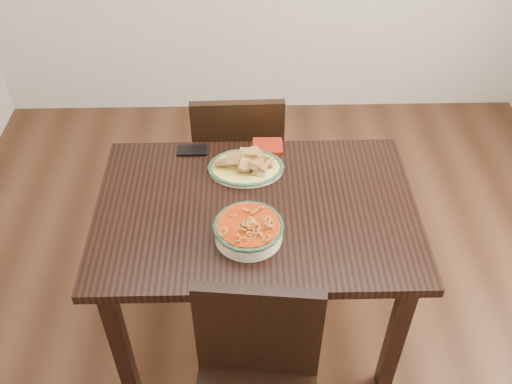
{
  "coord_description": "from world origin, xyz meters",
  "views": [
    {
      "loc": [
        -0.13,
        -1.63,
        2.28
      ],
      "look_at": [
        -0.09,
        -0.03,
        0.81
      ],
      "focal_mm": 40.0,
      "sensor_mm": 36.0,
      "label": 1
    }
  ],
  "objects_px": {
    "dining_table": "(256,224)",
    "chair_far": "(238,157)",
    "fish_plate": "(246,162)",
    "noodle_bowl": "(249,228)",
    "smartphone": "(192,150)"
  },
  "relations": [
    {
      "from": "dining_table",
      "to": "fish_plate",
      "type": "relative_size",
      "value": 4.05
    },
    {
      "from": "smartphone",
      "to": "chair_far",
      "type": "bearing_deg",
      "value": 53.71
    },
    {
      "from": "dining_table",
      "to": "chair_far",
      "type": "distance_m",
      "value": 0.64
    },
    {
      "from": "chair_far",
      "to": "smartphone",
      "type": "relative_size",
      "value": 6.87
    },
    {
      "from": "chair_far",
      "to": "fish_plate",
      "type": "distance_m",
      "value": 0.5
    },
    {
      "from": "chair_far",
      "to": "smartphone",
      "type": "bearing_deg",
      "value": 52.65
    },
    {
      "from": "fish_plate",
      "to": "smartphone",
      "type": "xyz_separation_m",
      "value": [
        -0.23,
        0.13,
        -0.04
      ]
    },
    {
      "from": "chair_far",
      "to": "noodle_bowl",
      "type": "relative_size",
      "value": 3.45
    },
    {
      "from": "chair_far",
      "to": "fish_plate",
      "type": "relative_size",
      "value": 2.9
    },
    {
      "from": "dining_table",
      "to": "chair_far",
      "type": "xyz_separation_m",
      "value": [
        -0.07,
        0.62,
        -0.16
      ]
    },
    {
      "from": "fish_plate",
      "to": "dining_table",
      "type": "bearing_deg",
      "value": -80.39
    },
    {
      "from": "fish_plate",
      "to": "noodle_bowl",
      "type": "bearing_deg",
      "value": -89.04
    },
    {
      "from": "chair_far",
      "to": "noodle_bowl",
      "type": "height_order",
      "value": "chair_far"
    },
    {
      "from": "dining_table",
      "to": "chair_far",
      "type": "height_order",
      "value": "chair_far"
    },
    {
      "from": "chair_far",
      "to": "fish_plate",
      "type": "bearing_deg",
      "value": 93.78
    }
  ]
}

